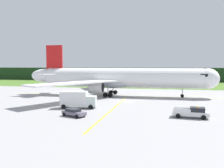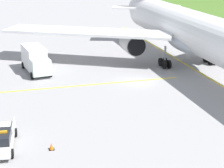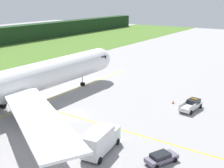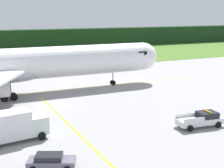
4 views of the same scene
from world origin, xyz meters
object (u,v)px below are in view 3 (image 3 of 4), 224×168
catering_truck (101,140)px  apron_cone (173,102)px  ops_pickup_truck (191,105)px  airliner (21,83)px  staff_car (161,157)px

catering_truck → apron_cone: 23.01m
apron_cone → ops_pickup_truck: bearing=-107.0°
airliner → apron_cone: airliner is taller
airliner → apron_cone: (18.23, -22.00, -4.73)m
staff_car → apron_cone: size_ratio=7.82×
ops_pickup_truck → airliner: bearing=123.2°
airliner → apron_cone: size_ratio=91.76×
staff_car → apron_cone: staff_car is taller
ops_pickup_truck → apron_cone: bearing=73.0°
ops_pickup_truck → staff_car: bearing=-171.3°
apron_cone → staff_car: bearing=-161.3°
catering_truck → apron_cone: catering_truck is taller
apron_cone → airliner: bearing=129.6°
staff_car → apron_cone: bearing=18.7°
airliner → staff_car: (-2.53, -29.01, -4.31)m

